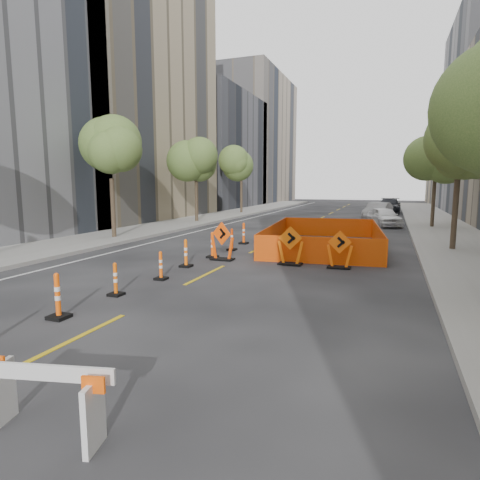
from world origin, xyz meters
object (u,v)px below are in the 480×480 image
at_px(channelizer_7, 232,239).
at_px(chevron_sign_center, 290,246).
at_px(chevron_sign_left, 222,241).
at_px(parked_car_near, 384,217).
at_px(chevron_sign_right, 340,250).
at_px(parked_car_mid, 378,211).
at_px(channelizer_8, 244,233).
at_px(channelizer_6, 212,245).
at_px(parked_car_far, 389,206).
at_px(channelizer_4, 161,265).
at_px(channelizer_2, 58,296).
at_px(channelizer_3, 115,279).
at_px(channelizer_5, 186,253).

height_order(channelizer_7, chevron_sign_center, chevron_sign_center).
height_order(chevron_sign_left, parked_car_near, chevron_sign_left).
bearing_deg(chevron_sign_right, parked_car_mid, 77.46).
distance_m(channelizer_7, channelizer_8, 2.03).
relative_size(channelizer_6, parked_car_far, 0.20).
relative_size(channelizer_4, parked_car_near, 0.23).
relative_size(channelizer_8, parked_car_mid, 0.24).
bearing_deg(parked_car_far, channelizer_2, -98.58).
bearing_deg(parked_car_far, parked_car_mid, -93.75).
distance_m(channelizer_4, channelizer_8, 8.09).
relative_size(channelizer_4, channelizer_6, 0.85).
distance_m(chevron_sign_left, parked_car_near, 16.88).
bearing_deg(chevron_sign_left, parked_car_near, 88.06).
xyz_separation_m(channelizer_4, chevron_sign_right, (5.11, 3.75, 0.23)).
bearing_deg(chevron_sign_center, channelizer_3, -135.72).
distance_m(channelizer_6, parked_car_near, 16.79).
distance_m(channelizer_4, channelizer_6, 4.04).
bearing_deg(parked_car_far, chevron_sign_right, -91.07).
distance_m(channelizer_3, parked_car_near, 22.56).
bearing_deg(channelizer_3, chevron_sign_right, 47.49).
height_order(channelizer_4, channelizer_8, channelizer_8).
height_order(parked_car_near, parked_car_far, parked_car_far).
distance_m(channelizer_3, parked_car_mid, 27.08).
relative_size(channelizer_4, chevron_sign_right, 0.67).
distance_m(chevron_sign_left, parked_car_far, 29.68).
height_order(channelizer_6, chevron_sign_left, chevron_sign_left).
xyz_separation_m(channelizer_4, parked_car_near, (6.36, 19.57, 0.22)).
bearing_deg(channelizer_5, channelizer_4, -84.68).
bearing_deg(channelizer_3, channelizer_5, 90.12).
distance_m(chevron_sign_center, parked_car_near, 16.12).
relative_size(channelizer_3, parked_car_mid, 0.21).
bearing_deg(channelizer_7, channelizer_8, 94.58).
xyz_separation_m(channelizer_3, chevron_sign_center, (3.49, 5.76, 0.27)).
height_order(channelizer_2, parked_car_near, parked_car_near).
bearing_deg(parked_car_far, channelizer_3, -99.16).
xyz_separation_m(chevron_sign_left, parked_car_far, (6.07, 29.05, 0.01)).
distance_m(chevron_sign_center, parked_car_far, 29.22).
distance_m(channelizer_7, parked_car_near, 14.92).
relative_size(parked_car_near, parked_car_mid, 0.89).
relative_size(channelizer_2, channelizer_8, 0.98).
height_order(channelizer_8, parked_car_far, parked_car_far).
bearing_deg(channelizer_2, chevron_sign_center, 65.78).
bearing_deg(channelizer_5, channelizer_3, -89.88).
relative_size(channelizer_5, chevron_sign_left, 0.67).
height_order(channelizer_7, parked_car_mid, parked_car_mid).
bearing_deg(parked_car_mid, chevron_sign_center, -85.59).
height_order(chevron_sign_left, parked_car_far, parked_car_far).
bearing_deg(channelizer_7, chevron_sign_right, -24.40).
relative_size(channelizer_8, chevron_sign_center, 0.74).
height_order(chevron_sign_center, parked_car_near, chevron_sign_center).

